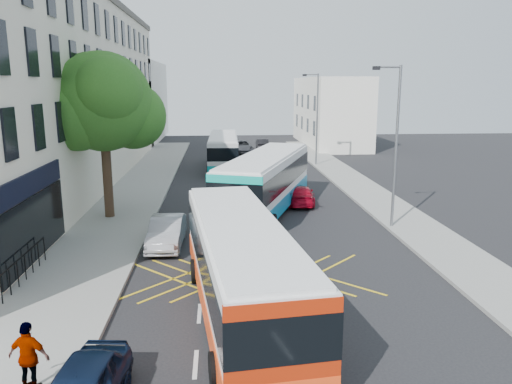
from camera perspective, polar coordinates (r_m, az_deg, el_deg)
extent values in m
plane|color=black|center=(14.26, 6.75, -18.45)|extent=(120.00, 120.00, 0.00)
cube|color=gray|center=(28.59, -16.34, -2.81)|extent=(5.00, 70.00, 0.15)
cube|color=gray|center=(29.69, 15.48, -2.20)|extent=(3.00, 70.00, 0.15)
cube|color=beige|center=(38.28, -22.21, 10.23)|extent=(8.00, 45.00, 13.00)
cube|color=black|center=(21.70, -24.35, 0.90)|extent=(0.12, 7.00, 0.90)
cube|color=black|center=(22.09, -23.94, -3.68)|extent=(0.12, 7.00, 2.60)
cube|color=silver|center=(68.03, -14.32, 9.99)|extent=(8.00, 20.00, 10.00)
cube|color=silver|center=(61.60, 8.40, 9.10)|extent=(6.00, 18.00, 8.00)
cylinder|color=#382619|center=(28.10, -16.62, 1.68)|extent=(0.50, 0.50, 4.40)
sphere|color=#1E5017|center=(27.68, -17.13, 9.84)|extent=(5.20, 5.20, 5.20)
sphere|color=#1E5017|center=(28.24, -13.87, 8.43)|extent=(3.60, 3.60, 3.60)
sphere|color=#1E5017|center=(27.41, -19.79, 8.38)|extent=(3.80, 3.80, 3.80)
sphere|color=#1E5017|center=(26.27, -16.53, 11.08)|extent=(3.40, 3.40, 3.40)
sphere|color=#1E5017|center=(28.92, -18.36, 11.83)|extent=(3.20, 3.20, 3.20)
cylinder|color=slate|center=(25.77, 15.71, 4.86)|extent=(0.14, 0.14, 8.00)
cylinder|color=slate|center=(25.39, 14.92, 13.64)|extent=(1.20, 0.10, 0.10)
cube|color=black|center=(25.20, 13.59, 13.60)|extent=(0.35, 0.15, 0.18)
cylinder|color=slate|center=(45.00, 7.00, 8.21)|extent=(0.14, 0.14, 8.00)
cylinder|color=slate|center=(44.78, 6.35, 13.20)|extent=(1.20, 0.10, 0.10)
cube|color=black|center=(44.67, 5.58, 13.15)|extent=(0.35, 0.15, 0.18)
cube|color=silver|center=(15.83, -1.74, -8.43)|extent=(3.75, 11.19, 2.64)
cube|color=silver|center=(15.40, -1.77, -3.65)|extent=(3.53, 10.95, 0.12)
cube|color=black|center=(15.70, -1.75, -7.16)|extent=(3.82, 11.26, 1.10)
cube|color=#FC4515|center=(16.18, -1.71, -11.49)|extent=(3.81, 11.25, 0.75)
cube|color=#A82308|center=(10.98, 3.14, -18.24)|extent=(2.53, 0.39, 2.49)
cube|color=#FF0C0C|center=(11.59, 8.23, -20.61)|extent=(0.26, 0.09, 0.25)
cylinder|color=black|center=(18.92, -6.98, -8.95)|extent=(0.38, 0.92, 0.90)
cylinder|color=black|center=(19.23, 0.53, -8.50)|extent=(0.38, 0.92, 0.90)
cylinder|color=black|center=(12.93, -4.67, -19.60)|extent=(0.38, 0.92, 0.90)
cylinder|color=black|center=(13.38, 6.60, -18.46)|extent=(0.38, 0.92, 0.90)
cube|color=silver|center=(28.62, 1.16, 1.25)|extent=(6.56, 12.02, 2.85)
cube|color=silver|center=(28.37, 1.17, 4.18)|extent=(6.28, 11.73, 0.13)
cube|color=black|center=(28.55, 1.16, 2.05)|extent=(6.64, 12.10, 1.18)
cube|color=#0C709C|center=(28.83, 1.15, -0.69)|extent=(6.63, 12.08, 0.81)
cube|color=#0DA999|center=(23.10, -2.49, -1.37)|extent=(2.60, 1.03, 2.69)
cube|color=#FF0C0C|center=(23.63, -5.00, -2.97)|extent=(0.26, 0.14, 0.25)
cube|color=#FF0C0C|center=(22.97, 0.12, -3.37)|extent=(0.26, 0.14, 0.25)
cylinder|color=black|center=(32.27, 0.27, 0.13)|extent=(0.61, 1.01, 0.97)
cylinder|color=black|center=(31.69, 4.96, -0.14)|extent=(0.61, 1.01, 0.97)
cylinder|color=black|center=(25.60, -4.00, -3.13)|extent=(0.61, 1.01, 0.97)
cylinder|color=black|center=(24.86, 1.85, -3.58)|extent=(0.61, 1.01, 0.97)
cube|color=silver|center=(43.63, -3.74, 4.76)|extent=(2.59, 10.45, 2.51)
cube|color=silver|center=(43.48, -3.76, 6.46)|extent=(2.40, 10.24, 0.11)
cube|color=black|center=(43.59, -3.75, 5.22)|extent=(2.66, 10.51, 1.04)
cube|color=#0C999C|center=(43.75, -3.72, 3.62)|extent=(2.64, 10.50, 0.71)
cube|color=silver|center=(38.51, -3.81, 3.79)|extent=(2.40, 0.15, 2.36)
cube|color=#FF0C0C|center=(38.62, -5.18, 2.80)|extent=(0.25, 0.07, 0.25)
cube|color=#FF0C0C|center=(38.60, -2.42, 2.83)|extent=(0.25, 0.07, 0.25)
cylinder|color=black|center=(46.63, -5.14, 3.78)|extent=(0.28, 0.86, 0.85)
cylinder|color=black|center=(46.60, -2.23, 3.82)|extent=(0.28, 0.86, 0.85)
cylinder|color=black|center=(40.38, -5.44, 2.46)|extent=(0.28, 0.86, 0.85)
cylinder|color=black|center=(40.35, -2.09, 2.50)|extent=(0.28, 0.86, 0.85)
cylinder|color=black|center=(12.79, -1.27, -20.66)|extent=(0.32, 0.63, 0.63)
cylinder|color=black|center=(14.00, 0.55, -17.49)|extent=(0.32, 0.63, 0.63)
cube|color=black|center=(13.24, -0.31, -17.92)|extent=(0.60, 1.19, 0.22)
cube|color=black|center=(13.36, -0.01, -16.74)|extent=(0.41, 0.51, 0.20)
cube|color=black|center=(12.97, -0.62, -17.95)|extent=(0.41, 0.55, 0.10)
cylinder|color=slate|center=(13.78, 0.50, -16.24)|extent=(0.20, 0.42, 0.83)
cylinder|color=slate|center=(13.49, 0.33, -15.24)|extent=(0.57, 0.24, 0.04)
cube|color=gold|center=(12.53, -1.51, -20.19)|extent=(0.17, 0.08, 0.13)
imported|color=black|center=(13.01, -0.37, -16.55)|extent=(0.72, 0.59, 1.70)
sphere|color=#99999E|center=(12.67, -0.38, -13.66)|extent=(0.30, 0.30, 0.30)
imported|color=#9B9CA2|center=(23.10, -10.16, -4.51)|extent=(1.55, 4.15, 1.35)
imported|color=#B3071E|center=(30.79, 5.11, -0.34)|extent=(2.00, 4.07, 1.14)
imported|color=#383A3F|center=(53.92, -1.66, 5.21)|extent=(2.53, 4.81, 1.29)
imported|color=black|center=(56.85, 0.71, 5.52)|extent=(1.26, 3.57, 1.18)
imported|color=gray|center=(13.36, -24.51, -16.79)|extent=(1.09, 0.65, 1.74)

